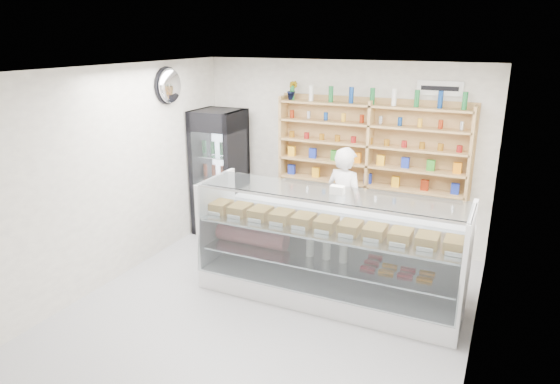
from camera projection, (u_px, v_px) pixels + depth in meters
The scene contains 8 objects.
room at pixel (269, 199), 5.56m from camera, with size 5.00×5.00×5.00m.
display_counter at pixel (328, 270), 6.15m from camera, with size 3.21×0.96×1.40m.
shop_worker at pixel (344, 204), 7.11m from camera, with size 0.61×0.40×1.67m, color silver.
drinks_cooler at pixel (220, 172), 8.10m from camera, with size 0.73×0.71×2.02m.
wall_shelving at pixel (370, 146), 7.32m from camera, with size 2.84×0.28×1.33m.
potted_plant at pixel (292, 90), 7.60m from camera, with size 0.16×0.13×0.29m, color #1E6626.
security_mirror at pixel (170, 86), 7.16m from camera, with size 0.15×0.50×0.50m, color silver.
wall_sign at pixel (440, 88), 6.81m from camera, with size 0.62×0.03×0.20m, color white.
Camera 1 is at (2.35, -4.73, 3.14)m, focal length 32.00 mm.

